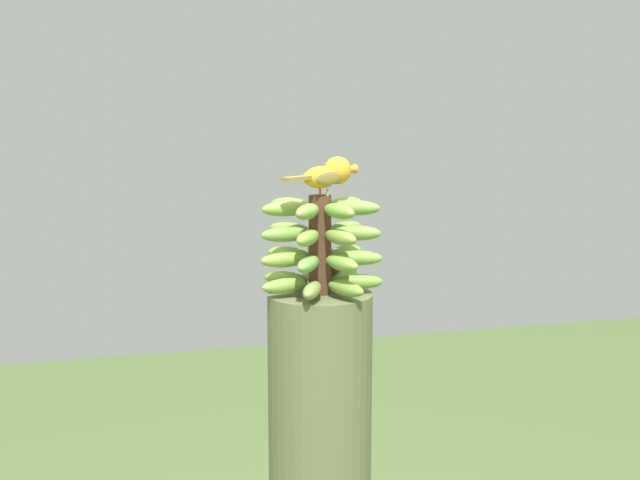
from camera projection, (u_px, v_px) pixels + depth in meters
The scene contains 2 objects.
banana_bunch at pixel (320, 245), 1.89m from camera, with size 0.28×0.28×0.22m.
perched_bird at pixel (330, 174), 1.87m from camera, with size 0.13×0.20×0.08m.
Camera 1 is at (1.80, -0.47, 1.75)m, focal length 47.25 mm.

